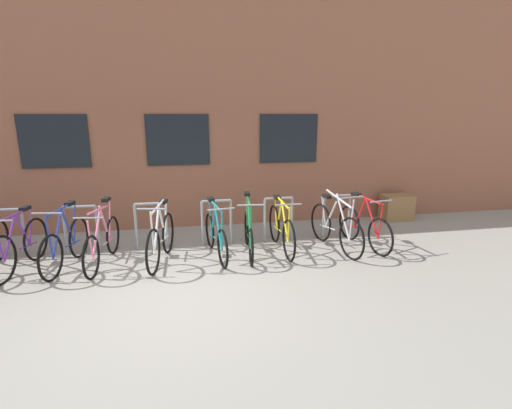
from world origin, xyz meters
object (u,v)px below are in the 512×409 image
bicycle_teal (216,236)px  bicycle_pink (103,242)px  bicycle_red (364,227)px  bicycle_yellow (281,229)px  bicycle_purple (20,246)px  planter_box (396,207)px  bicycle_silver (335,228)px  bicycle_white (161,239)px  bicycle_green (249,233)px  bicycle_blue (66,244)px

bicycle_teal → bicycle_pink: 1.86m
bicycle_red → bicycle_yellow: bearing=175.9°
bicycle_pink → bicycle_red: bearing=-0.1°
bicycle_purple → planter_box: 7.64m
planter_box → bicycle_pink: bearing=-166.2°
bicycle_yellow → bicycle_purple: bearing=-178.4°
bicycle_silver → bicycle_teal: bearing=179.1°
bicycle_white → bicycle_red: size_ratio=1.02×
bicycle_silver → bicycle_purple: (-5.30, 0.01, -0.01)m
bicycle_green → planter_box: bicycle_green is taller
bicycle_silver → bicycle_purple: size_ratio=1.07×
bicycle_purple → bicycle_green: size_ratio=0.99×
bicycle_white → planter_box: bicycle_white is taller
bicycle_blue → bicycle_red: size_ratio=1.01×
bicycle_teal → bicycle_yellow: bearing=4.3°
bicycle_white → bicycle_yellow: 2.13m
bicycle_silver → bicycle_red: bicycle_silver is taller
bicycle_green → bicycle_red: (2.18, -0.04, 0.01)m
bicycle_white → planter_box: (5.29, 1.62, -0.10)m
bicycle_pink → bicycle_purple: 1.24m
bicycle_green → bicycle_pink: bearing=-179.4°
bicycle_blue → planter_box: (6.80, 1.56, -0.09)m
bicycle_silver → bicycle_purple: 5.30m
bicycle_purple → bicycle_green: (3.69, 0.05, -0.02)m
bicycle_teal → bicycle_red: (2.77, -0.02, 0.01)m
bicycle_pink → bicycle_purple: bearing=-179.1°
bicycle_white → bicycle_green: size_ratio=0.98×
bicycle_pink → planter_box: (6.23, 1.53, -0.08)m
bicycle_teal → bicycle_silver: bearing=-0.9°
bicycle_teal → bicycle_purple: bearing=-179.5°
bicycle_pink → bicycle_yellow: size_ratio=1.01×
bicycle_yellow → bicycle_blue: size_ratio=1.05×
bicycle_teal → planter_box: size_ratio=2.37×
bicycle_pink → bicycle_purple: (-1.24, -0.02, 0.01)m
bicycle_blue → bicycle_green: 3.01m
bicycle_pink → bicycle_silver: size_ratio=0.98×
bicycle_pink → planter_box: 6.42m
bicycle_purple → planter_box: bearing=11.7°
bicycle_teal → bicycle_blue: bicycle_blue is taller
bicycle_white → bicycle_purple: bearing=178.3°
bicycle_yellow → bicycle_blue: 3.63m
bicycle_teal → bicycle_pink: size_ratio=0.94×
bicycle_pink → bicycle_silver: bearing=-0.4°
bicycle_white → bicycle_red: 3.69m
bicycle_blue → bicycle_green: size_ratio=0.98×
bicycle_pink → bicycle_white: size_ratio=1.06×
bicycle_yellow → bicycle_pink: bearing=-178.1°
bicycle_teal → bicycle_red: 2.77m
bicycle_pink → bicycle_teal: bearing=0.3°
bicycle_teal → bicycle_pink: (-1.86, -0.01, 0.01)m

